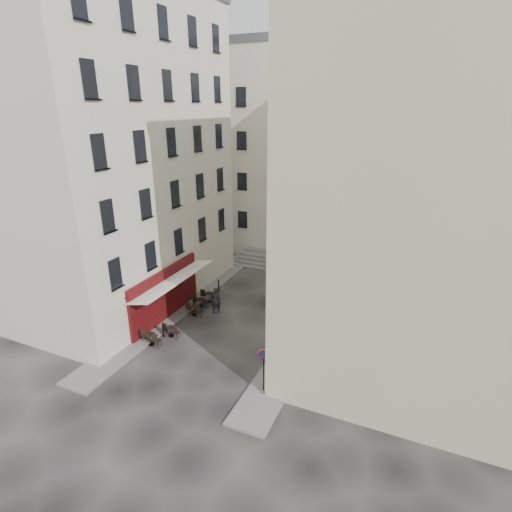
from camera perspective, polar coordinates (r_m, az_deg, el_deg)
The scene contains 18 objects.
ground at distance 24.72m, azimuth -5.40°, elevation -11.91°, with size 90.00×90.00×0.00m, color black.
sidewalk_left at distance 29.74m, azimuth -9.32°, elevation -6.03°, with size 2.00×22.00×0.12m, color slate.
sidewalk_right at distance 25.56m, azimuth 6.97°, elevation -10.63°, with size 2.00×18.00×0.12m, color slate.
building_left at distance 29.85m, azimuth -21.60°, elevation 13.56°, with size 12.20×16.20×20.60m.
building_right at distance 21.94m, azimuth 23.77°, elevation 8.52°, with size 12.20×14.20×18.60m.
building_back at distance 39.00m, azimuth 6.77°, elevation 14.66°, with size 18.20×10.20×18.60m.
cafe_storefront at distance 26.66m, azimuth -12.68°, elevation -5.19°, with size 1.74×7.30×3.50m.
stone_steps at distance 34.84m, azimuth 4.58°, elevation -1.11°, with size 9.00×3.15×0.80m.
bollard_near at distance 25.31m, azimuth -13.12°, elevation -10.18°, with size 0.12×0.12×0.98m.
bollard_mid at distance 27.80m, azimuth -8.86°, elevation -6.91°, with size 0.12×0.12×0.98m.
bollard_far at distance 30.48m, azimuth -5.36°, elevation -4.17°, with size 0.12×0.12×0.98m.
no_parking_sign at distance 19.81m, azimuth 1.10°, elevation -14.98°, with size 0.56×0.10×2.44m.
bistro_table_a at distance 24.74m, azimuth -14.74°, elevation -11.27°, with size 1.30×0.61×0.92m.
bistro_table_b at distance 25.32m, azimuth -12.00°, elevation -10.35°, with size 1.17×0.55×0.82m.
bistro_table_c at distance 27.39m, azimuth -8.79°, elevation -7.57°, with size 1.20×0.56×0.85m.
bistro_table_d at distance 28.42m, azimuth -7.94°, elevation -6.48°, with size 1.14×0.53×0.80m.
bistro_table_e at distance 28.96m, azimuth -6.69°, elevation -5.74°, with size 1.31×0.61×0.92m.
pedestrian at distance 27.29m, azimuth -5.78°, elevation -6.32°, with size 0.69×0.45×1.88m, color black.
Camera 1 is at (10.43, -18.08, 13.25)m, focal length 28.00 mm.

